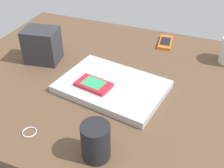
# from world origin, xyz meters

# --- Properties ---
(desk_surface) EXTENTS (1.20, 0.80, 0.03)m
(desk_surface) POSITION_xyz_m (0.00, 0.00, 0.01)
(desk_surface) COLOR brown
(desk_surface) RESTS_ON ground
(laptop_closed) EXTENTS (0.34, 0.27, 0.02)m
(laptop_closed) POSITION_xyz_m (-0.06, -0.05, 0.04)
(laptop_closed) COLOR #B7BABC
(laptop_closed) RESTS_ON desk_surface
(cell_phone_on_laptop) EXTENTS (0.11, 0.08, 0.01)m
(cell_phone_on_laptop) POSITION_xyz_m (-0.11, -0.09, 0.06)
(cell_phone_on_laptop) COLOR red
(cell_phone_on_laptop) RESTS_ON laptop_closed
(cell_phone_on_desk) EXTENTS (0.06, 0.11, 0.01)m
(cell_phone_on_desk) POSITION_xyz_m (0.03, 0.30, 0.04)
(cell_phone_on_desk) COLOR orange
(cell_phone_on_desk) RESTS_ON desk_surface
(desk_organizer) EXTENTS (0.13, 0.10, 0.12)m
(desk_organizer) POSITION_xyz_m (-0.34, 0.02, 0.09)
(desk_organizer) COLOR #2D2D33
(desk_organizer) RESTS_ON desk_surface
(pen_cup) EXTENTS (0.07, 0.07, 0.09)m
(pen_cup) POSITION_xyz_m (-0.00, -0.30, 0.08)
(pen_cup) COLOR black
(pen_cup) RESTS_ON desk_surface
(key_ring) EXTENTS (0.04, 0.04, 0.00)m
(key_ring) POSITION_xyz_m (-0.19, -0.30, 0.03)
(key_ring) COLOR silver
(key_ring) RESTS_ON desk_surface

